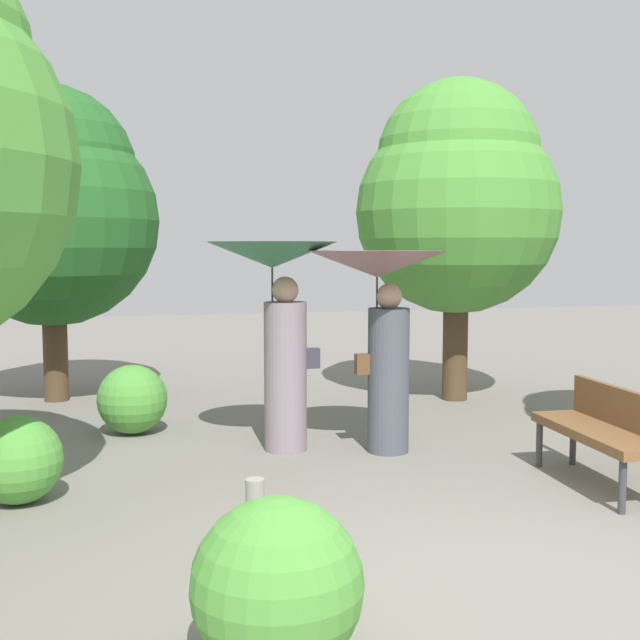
% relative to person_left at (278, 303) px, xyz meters
% --- Properties ---
extents(ground_plane, '(40.00, 40.00, 0.00)m').
position_rel_person_left_xyz_m(ground_plane, '(0.56, -3.50, -1.48)').
color(ground_plane, slate).
extents(person_left, '(1.28, 1.28, 2.08)m').
position_rel_person_left_xyz_m(person_left, '(0.00, 0.00, 0.00)').
color(person_left, gray).
rests_on(person_left, ground).
extents(person_right, '(1.37, 1.37, 1.99)m').
position_rel_person_left_xyz_m(person_right, '(0.96, -0.32, 0.00)').
color(person_right, '#474C56').
rests_on(person_right, ground).
extents(park_bench, '(0.57, 1.52, 0.83)m').
position_rel_person_left_xyz_m(park_bench, '(2.43, -1.87, -0.97)').
color(park_bench, '#38383D').
rests_on(park_bench, ground).
extents(tree_near_left, '(2.76, 2.76, 4.11)m').
position_rel_person_left_xyz_m(tree_near_left, '(-2.33, 3.28, 1.10)').
color(tree_near_left, '#4C3823').
rests_on(tree_near_left, ground).
extents(tree_near_right, '(2.65, 2.65, 4.20)m').
position_rel_person_left_xyz_m(tree_near_right, '(2.81, 2.03, 1.21)').
color(tree_near_right, '#4C3823').
rests_on(tree_near_right, ground).
extents(bush_path_left, '(0.84, 0.84, 0.84)m').
position_rel_person_left_xyz_m(bush_path_left, '(-0.83, -4.05, -1.06)').
color(bush_path_left, '#4C9338').
rests_on(bush_path_left, ground).
extents(bush_path_right, '(0.69, 0.69, 0.69)m').
position_rel_person_left_xyz_m(bush_path_right, '(-2.32, -1.10, -1.13)').
color(bush_path_right, '#4C9338').
rests_on(bush_path_right, ground).
extents(bush_behind_bench, '(0.75, 0.75, 0.75)m').
position_rel_person_left_xyz_m(bush_behind_bench, '(-1.39, 1.09, -1.10)').
color(bush_behind_bench, '#4C9338').
rests_on(bush_behind_bench, ground).
extents(path_marker_post, '(0.12, 0.12, 0.57)m').
position_rel_person_left_xyz_m(path_marker_post, '(-0.73, -2.83, -1.19)').
color(path_marker_post, gray).
rests_on(path_marker_post, ground).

